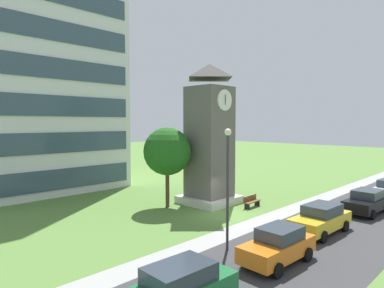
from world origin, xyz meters
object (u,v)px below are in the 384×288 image
object	(u,v)px
park_bench	(251,201)
parked_car_black	(367,201)
street_lamp	(228,176)
parked_car_yellow	(321,219)
clock_tower	(209,141)
tree_by_building	(167,151)
parked_car_orange	(278,245)

from	to	relation	value
park_bench	parked_car_black	bearing A→B (deg)	-57.91
park_bench	parked_car_black	distance (m)	8.22
street_lamp	parked_car_yellow	world-z (taller)	street_lamp
parked_car_yellow	park_bench	bearing A→B (deg)	70.61
park_bench	parked_car_black	world-z (taller)	parked_car_black
clock_tower	tree_by_building	bearing A→B (deg)	155.72
clock_tower	parked_car_yellow	size ratio (longest dim) A/B	2.41
street_lamp	parked_car_black	bearing A→B (deg)	-12.66
park_bench	street_lamp	xyz separation A→B (m)	(-8.22, -4.13, 3.38)
clock_tower	parked_car_yellow	distance (m)	10.59
parked_car_orange	parked_car_yellow	bearing A→B (deg)	4.40
park_bench	parked_car_yellow	distance (m)	6.83
clock_tower	street_lamp	size ratio (longest dim) A/B	1.80
park_bench	street_lamp	distance (m)	9.80
parked_car_orange	parked_car_yellow	distance (m)	5.66
park_bench	parked_car_black	size ratio (longest dim) A/B	0.40
parked_car_black	clock_tower	bearing A→B (deg)	118.87
clock_tower	parked_car_black	bearing A→B (deg)	-61.13
parked_car_yellow	parked_car_black	size ratio (longest dim) A/B	1.04
street_lamp	parked_car_yellow	xyz separation A→B (m)	(5.95, -2.31, -2.98)
tree_by_building	parked_car_black	world-z (taller)	tree_by_building
parked_car_orange	parked_car_black	world-z (taller)	same
tree_by_building	parked_car_yellow	xyz separation A→B (m)	(2.24, -11.14, -3.47)
parked_car_orange	parked_car_yellow	xyz separation A→B (m)	(5.64, 0.43, 0.00)
parked_car_orange	parked_car_black	xyz separation A→B (m)	(12.26, -0.09, 0.00)
park_bench	parked_car_orange	bearing A→B (deg)	-139.01
tree_by_building	parked_car_black	bearing A→B (deg)	-52.75
park_bench	street_lamp	world-z (taller)	street_lamp
parked_car_yellow	parked_car_black	world-z (taller)	same
street_lamp	parked_car_orange	distance (m)	4.06
park_bench	parked_car_yellow	size ratio (longest dim) A/B	0.39
clock_tower	tree_by_building	size ratio (longest dim) A/B	1.81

